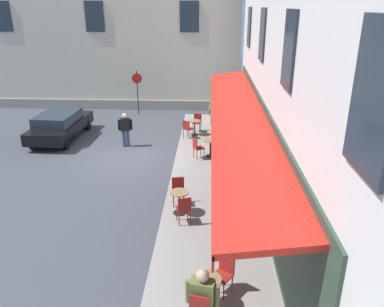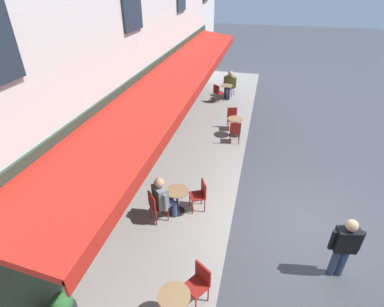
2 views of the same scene
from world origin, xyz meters
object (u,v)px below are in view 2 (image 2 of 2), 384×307
Objects in this scene: cafe_table_mid_terrace at (175,304)px; walking_pedestrian_in_black at (345,244)px; cafe_chair_red_near_door at (235,130)px; cafe_table_near_entrance at (177,198)px; cafe_table_streetside at (226,90)px; cafe_chair_red_by_window at (232,117)px; cafe_table_far_end at (235,124)px; cafe_chair_red_corner_left at (218,92)px; cafe_chair_red_back_row at (199,281)px; seated_patron_in_olive at (229,83)px; seated_companion_in_grey at (163,197)px; cafe_chair_red_corner_right at (231,85)px; cafe_chair_red_kerbside at (156,205)px; cafe_chair_red_under_awning at (200,193)px.

cafe_table_mid_terrace is 3.62m from walking_pedestrian_in_black.
cafe_table_mid_terrace is 0.82× the size of cafe_chair_red_near_door.
cafe_table_streetside is at bearing 179.66° from cafe_table_near_entrance.
walking_pedestrian_in_black reaches higher than cafe_chair_red_by_window.
cafe_table_mid_terrace and cafe_table_far_end have the same top height.
cafe_chair_red_corner_left is (-11.18, -1.11, 0.06)m from cafe_table_mid_terrace.
cafe_chair_red_back_row is 0.67× the size of seated_patron_in_olive.
cafe_chair_red_near_door is at bearing 163.57° from seated_companion_in_grey.
cafe_chair_red_corner_left is at bearing -179.83° from seated_companion_in_grey.
seated_companion_in_grey reaches higher than cafe_chair_red_near_door.
walking_pedestrian_in_black is (-1.81, 3.11, 0.43)m from cafe_table_mid_terrace.
cafe_table_near_entrance is 1.00× the size of cafe_table_far_end.
cafe_table_mid_terrace is 1.00× the size of cafe_table_streetside.
cafe_chair_red_corner_right is at bearing -177.17° from cafe_table_mid_terrace.
cafe_chair_red_corner_right is at bearing 176.35° from cafe_chair_red_kerbside.
cafe_chair_red_corner_right is at bearing -177.60° from cafe_chair_red_under_awning.
cafe_chair_red_kerbside is 0.69× the size of seated_companion_in_grey.
cafe_table_mid_terrace is at bearing 15.35° from cafe_table_near_entrance.
cafe_chair_red_corner_right is (-11.78, -0.95, 0.00)m from cafe_chair_red_back_row.
cafe_chair_red_corner_left is (-10.65, -1.46, 0.00)m from cafe_chair_red_back_row.
cafe_table_mid_terrace is 12.32m from cafe_chair_red_corner_right.
cafe_chair_red_under_awning is at bearing -175.92° from cafe_table_mid_terrace.
cafe_chair_red_corner_right is at bearing -170.53° from cafe_chair_red_near_door.
seated_patron_in_olive is at bearing -159.92° from walking_pedestrian_in_black.
cafe_chair_red_by_window reaches higher than cafe_table_mid_terrace.
cafe_chair_red_kerbside is 1.00× the size of cafe_chair_red_by_window.
cafe_chair_red_by_window is at bearing -167.69° from cafe_chair_red_near_door.
cafe_table_streetside is 0.56× the size of seated_patron_in_olive.
cafe_chair_red_under_awning is 9.16m from cafe_chair_red_corner_right.
cafe_chair_red_near_door is (4.05, 1.37, 0.00)m from cafe_chair_red_corner_left.
seated_patron_in_olive is (-4.34, -0.82, 0.22)m from cafe_table_far_end.
seated_companion_in_grey is at bearing -56.09° from cafe_chair_red_under_awning.
cafe_chair_red_kerbside is at bearing -3.65° from cafe_chair_red_corner_right.
cafe_chair_red_corner_left reaches higher than cafe_table_streetside.
cafe_chair_red_under_awning is 3.61m from walking_pedestrian_in_black.
cafe_chair_red_near_door is 1.26m from cafe_chair_red_by_window.
cafe_chair_red_kerbside is 9.90m from cafe_chair_red_corner_right.
seated_patron_in_olive is at bearing 168.37° from cafe_table_streetside.
cafe_table_near_entrance is 0.82× the size of cafe_chair_red_back_row.
cafe_table_mid_terrace is at bearing -1.25° from cafe_table_far_end.
seated_patron_in_olive is 10.95m from walking_pedestrian_in_black.
cafe_chair_red_corner_left is 0.58× the size of walking_pedestrian_in_black.
cafe_table_streetside is (-8.53, -0.51, -0.06)m from cafe_chair_red_under_awning.
cafe_chair_red_under_awning is 0.58× the size of walking_pedestrian_in_black.
cafe_table_mid_terrace is (2.43, 1.24, -0.06)m from cafe_chair_red_kerbside.
cafe_table_mid_terrace is at bearing -2.05° from cafe_chair_red_near_door.
cafe_chair_red_back_row is at bearing 34.85° from seated_companion_in_grey.
cafe_chair_red_corner_left is at bearing -158.75° from cafe_chair_red_by_window.
cafe_chair_red_corner_left is at bearing -26.56° from seated_patron_in_olive.
cafe_chair_red_corner_left is 3.66m from cafe_table_far_end.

